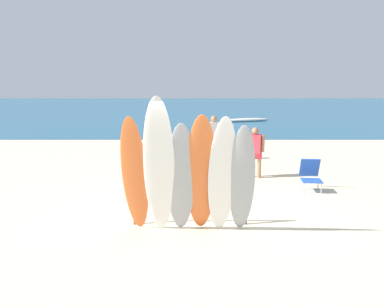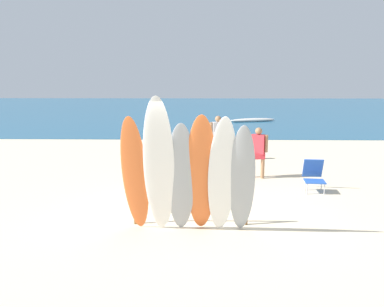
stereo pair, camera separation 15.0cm
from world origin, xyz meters
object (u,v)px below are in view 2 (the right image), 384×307
at_px(surfboard_orange_0, 135,175).
at_px(beachgoer_strolling, 258,149).
at_px(surfboard_grey_2, 181,179).
at_px(surfboard_orange_3, 201,175).
at_px(surfboard_white_4, 222,176).
at_px(surfboard_white_1, 159,167).
at_px(distant_boat, 253,120).
at_px(beachgoer_photographing, 218,135).
at_px(surfboard_rack, 191,196).
at_px(surfboard_grey_5, 242,180).
at_px(beach_chair_red, 314,175).

distance_m(surfboard_orange_0, beachgoer_strolling, 5.18).
height_order(surfboard_grey_2, surfboard_orange_3, surfboard_orange_3).
distance_m(surfboard_orange_3, surfboard_white_4, 0.38).
xyz_separation_m(surfboard_white_1, surfboard_grey_2, (0.39, 0.11, -0.23)).
relative_size(surfboard_orange_0, distant_boat, 0.71).
distance_m(surfboard_orange_3, beachgoer_strolling, 4.63).
relative_size(surfboard_grey_2, beachgoer_photographing, 1.39).
distance_m(surfboard_grey_2, surfboard_white_4, 0.75).
xyz_separation_m(surfboard_rack, surfboard_grey_5, (0.95, -0.55, 0.47)).
bearing_deg(surfboard_white_4, distant_boat, 77.17).
distance_m(beachgoer_strolling, beach_chair_red, 1.88).
xyz_separation_m(surfboard_orange_3, surfboard_grey_5, (0.74, -0.03, -0.09)).
distance_m(beachgoer_strolling, distant_boat, 15.42).
bearing_deg(surfboard_white_1, beach_chair_red, 39.27).
xyz_separation_m(surfboard_rack, beach_chair_red, (3.13, 2.48, -0.15)).
bearing_deg(surfboard_white_4, surfboard_grey_2, 172.02).
bearing_deg(surfboard_grey_5, surfboard_orange_0, -177.52).
xyz_separation_m(surfboard_rack, surfboard_white_4, (0.58, -0.56, 0.55)).
bearing_deg(surfboard_white_4, beach_chair_red, 46.29).
height_order(surfboard_white_1, beachgoer_photographing, surfboard_white_1).
bearing_deg(surfboard_grey_2, surfboard_orange_0, 176.39).
bearing_deg(surfboard_white_4, beachgoer_strolling, 69.80).
height_order(surfboard_rack, beachgoer_strolling, beachgoer_strolling).
xyz_separation_m(surfboard_orange_3, distant_boat, (3.50, 19.61, -1.03)).
distance_m(surfboard_rack, surfboard_orange_0, 1.25).
relative_size(surfboard_orange_0, surfboard_grey_2, 1.06).
relative_size(surfboard_grey_2, surfboard_orange_3, 0.93).
distance_m(surfboard_white_4, distant_boat, 19.93).
bearing_deg(surfboard_rack, surfboard_grey_2, -107.98).
relative_size(surfboard_white_1, beach_chair_red, 3.32).
bearing_deg(beach_chair_red, distant_boat, 93.50).
height_order(surfboard_grey_5, beach_chair_red, surfboard_grey_5).
xyz_separation_m(surfboard_white_1, distant_boat, (4.26, 19.71, -1.19)).
height_order(surfboard_rack, surfboard_orange_3, surfboard_orange_3).
bearing_deg(distant_boat, surfboard_grey_2, -101.18).
relative_size(surfboard_orange_3, distant_boat, 0.73).
distance_m(beachgoer_strolling, beachgoer_photographing, 2.70).
height_order(surfboard_white_1, surfboard_grey_5, surfboard_white_1).
bearing_deg(surfboard_grey_5, distant_boat, 85.93).
bearing_deg(beachgoer_photographing, surfboard_white_4, 73.23).
bearing_deg(surfboard_orange_0, beachgoer_strolling, 61.30).
xyz_separation_m(surfboard_white_4, beachgoer_photographing, (0.22, 6.85, -0.21)).
bearing_deg(beach_chair_red, surfboard_grey_2, -132.30).
xyz_separation_m(surfboard_orange_0, beachgoer_strolling, (2.88, 4.30, -0.27)).
relative_size(surfboard_rack, surfboard_white_4, 1.00).
relative_size(surfboard_grey_2, beach_chair_red, 2.70).
relative_size(surfboard_white_4, beach_chair_red, 2.86).
xyz_separation_m(surfboard_grey_2, beachgoer_photographing, (0.97, 6.79, -0.15)).
distance_m(surfboard_orange_0, surfboard_grey_2, 0.85).
bearing_deg(distant_boat, beachgoer_photographing, -102.77).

